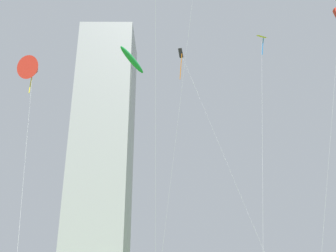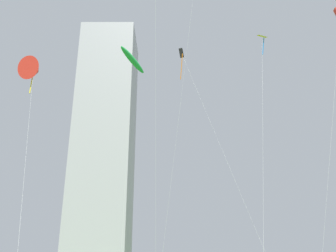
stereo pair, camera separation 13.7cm
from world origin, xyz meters
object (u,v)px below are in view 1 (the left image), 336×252
at_px(kite_flying_1, 132,60).
at_px(kite_flying_4, 181,55).
at_px(kite_flying_6, 33,69).
at_px(kite_flying_0, 262,41).
at_px(distant_highrise_0, 104,141).

bearing_deg(kite_flying_1, kite_flying_4, 59.65).
height_order(kite_flying_4, kite_flying_6, kite_flying_4).
xyz_separation_m(kite_flying_1, kite_flying_4, (4.52, 7.72, 4.70)).
xyz_separation_m(kite_flying_0, kite_flying_4, (-10.84, 2.82, 1.02)).
bearing_deg(kite_flying_6, distant_highrise_0, 107.79).
distance_m(kite_flying_6, distant_highrise_0, 92.00).
xyz_separation_m(kite_flying_4, kite_flying_6, (-14.72, -11.85, -6.97)).
bearing_deg(kite_flying_0, distant_highrise_0, 124.77).
bearing_deg(kite_flying_4, kite_flying_0, -14.60).
distance_m(kite_flying_0, kite_flying_1, 16.54).
relative_size(kite_flying_4, distant_highrise_0, 0.35).
relative_size(kite_flying_0, kite_flying_1, 1.15).
xyz_separation_m(kite_flying_0, kite_flying_1, (-15.36, -4.90, -3.68)).
relative_size(kite_flying_6, distant_highrise_0, 0.27).
relative_size(kite_flying_1, kite_flying_4, 0.84).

